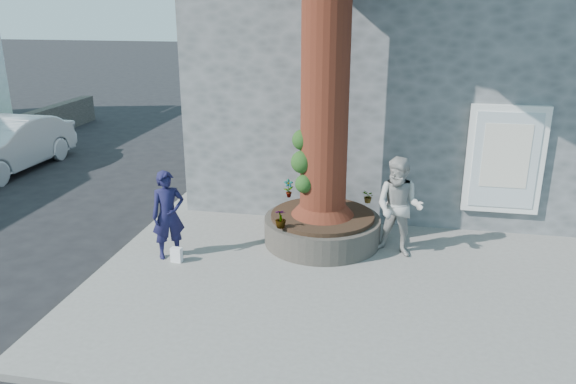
% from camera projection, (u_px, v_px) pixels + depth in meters
% --- Properties ---
extents(ground, '(120.00, 120.00, 0.00)m').
position_uv_depth(ground, '(260.00, 291.00, 9.61)').
color(ground, black).
rests_on(ground, ground).
extents(pavement, '(9.00, 8.00, 0.12)m').
position_uv_depth(pavement, '(352.00, 269.00, 10.25)').
color(pavement, slate).
rests_on(pavement, ground).
extents(yellow_line, '(0.10, 30.00, 0.01)m').
position_uv_depth(yellow_line, '(122.00, 252.00, 11.09)').
color(yellow_line, yellow).
rests_on(yellow_line, ground).
extents(stone_shop, '(10.30, 8.30, 6.30)m').
position_uv_depth(stone_shop, '(414.00, 63.00, 14.83)').
color(stone_shop, '#545759').
rests_on(stone_shop, ground).
extents(planter, '(2.30, 2.30, 0.60)m').
position_uv_depth(planter, '(322.00, 228.00, 11.19)').
color(planter, black).
rests_on(planter, pavement).
extents(man, '(0.73, 0.67, 1.68)m').
position_uv_depth(man, '(168.00, 215.00, 10.37)').
color(man, '#141437').
rests_on(man, pavement).
extents(woman, '(1.07, 0.93, 1.90)m').
position_uv_depth(woman, '(399.00, 207.00, 10.44)').
color(woman, '#A6A49F').
rests_on(woman, pavement).
extents(shopping_bag, '(0.21, 0.13, 0.28)m').
position_uv_depth(shopping_bag, '(177.00, 255.00, 10.37)').
color(shopping_bag, white).
rests_on(shopping_bag, pavement).
extents(car_silver, '(1.70, 4.66, 1.53)m').
position_uv_depth(car_silver, '(6.00, 146.00, 16.17)').
color(car_silver, '#BABEC3').
rests_on(car_silver, ground).
extents(plant_a, '(0.25, 0.22, 0.40)m').
position_uv_depth(plant_a, '(288.00, 188.00, 11.97)').
color(plant_a, gray).
rests_on(plant_a, planter).
extents(plant_b, '(0.28, 0.28, 0.38)m').
position_uv_depth(plant_b, '(307.00, 190.00, 11.90)').
color(plant_b, gray).
rests_on(plant_b, planter).
extents(plant_c, '(0.23, 0.23, 0.36)m').
position_uv_depth(plant_c, '(281.00, 218.00, 10.37)').
color(plant_c, gray).
rests_on(plant_c, planter).
extents(plant_d, '(0.32, 0.33, 0.28)m').
position_uv_depth(plant_d, '(368.00, 197.00, 11.66)').
color(plant_d, gray).
rests_on(plant_d, planter).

